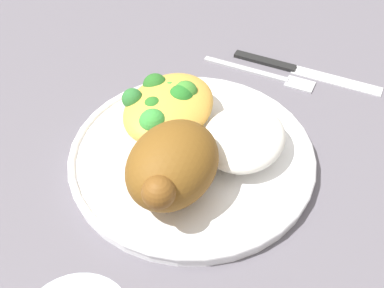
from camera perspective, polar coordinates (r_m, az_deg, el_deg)
ground_plane at (r=0.51m, az=0.00°, el=-2.04°), size 2.00×2.00×0.00m
plate at (r=0.50m, az=0.00°, el=-1.40°), size 0.25×0.25×0.02m
roasted_chicken at (r=0.44m, az=-2.32°, el=-2.49°), size 0.11×0.08×0.07m
rice_pile at (r=0.49m, az=6.02°, el=0.70°), size 0.09×0.08×0.03m
mac_cheese_with_broccoli at (r=0.52m, az=-2.86°, el=4.41°), size 0.11×0.09×0.04m
fork at (r=0.62m, az=8.40°, el=8.03°), size 0.02×0.14×0.01m
knife at (r=0.64m, az=11.42°, el=8.66°), size 0.03×0.19×0.01m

